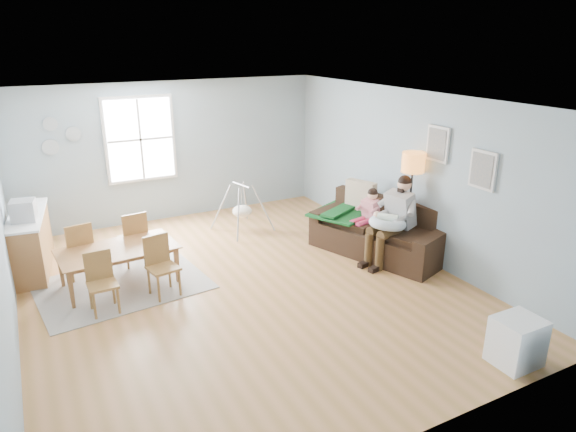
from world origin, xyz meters
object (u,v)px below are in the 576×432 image
chair_ne (134,236)px  counter (31,242)px  father (393,217)px  floor_lamp (413,172)px  chair_sw (101,279)px  chair_nw (79,247)px  monitor (23,211)px  dining_table (120,267)px  storage_cube (516,342)px  baby_swing (242,210)px  toddler (368,209)px  chair_se (160,262)px  sofa (380,235)px

chair_ne → counter: bearing=157.8°
father → chair_ne: size_ratio=1.56×
floor_lamp → chair_sw: bearing=173.5°
chair_nw → floor_lamp: bearing=-19.0°
chair_sw → monitor: bearing=117.3°
floor_lamp → dining_table: size_ratio=1.08×
chair_sw → counter: size_ratio=0.48×
storage_cube → baby_swing: (-1.06, 5.28, 0.13)m
floor_lamp → toddler: bearing=130.1°
chair_se → chair_nw: (-0.95, 1.05, 0.02)m
floor_lamp → counter: floor_lamp is taller
dining_table → chair_nw: (-0.48, 0.52, 0.22)m
toddler → storage_cube: (-0.43, -3.39, -0.47)m
floor_lamp → dining_table: floor_lamp is taller
chair_se → storage_cube: bearing=-48.9°
chair_nw → counter: counter is taller
chair_ne → monitor: monitor is taller
father → dining_table: size_ratio=0.85×
storage_cube → monitor: size_ratio=1.47×
chair_se → monitor: monitor is taller
chair_se → counter: counter is taller
chair_se → counter: bearing=132.2°
storage_cube → chair_sw: 5.17m
dining_table → chair_ne: size_ratio=1.83×
dining_table → counter: size_ratio=0.97×
floor_lamp → chair_nw: bearing=161.0°
floor_lamp → chair_ne: floor_lamp is taller
dining_table → monitor: monitor is taller
toddler → chair_nw: 4.59m
sofa → dining_table: bearing=168.9°
floor_lamp → chair_se: (-3.93, 0.63, -0.98)m
storage_cube → chair_se: 4.66m
toddler → floor_lamp: floor_lamp is taller
father → monitor: 5.61m
baby_swing → chair_sw: bearing=-146.5°
sofa → chair_nw: sofa is taller
floor_lamp → storage_cube: (-0.86, -2.87, -1.19)m
floor_lamp → counter: 6.07m
chair_nw → chair_ne: (0.83, 0.09, 0.00)m
counter → chair_se: bearing=-47.8°
storage_cube → chair_se: chair_se is taller
father → dining_table: bearing=164.2°
floor_lamp → dining_table: (-4.40, 1.16, -1.18)m
storage_cube → floor_lamp: bearing=73.2°
sofa → floor_lamp: 1.24m
storage_cube → monitor: monitor is taller
sofa → father: 0.56m
chair_se → chair_ne: size_ratio=0.96×
father → chair_nw: 4.86m
father → monitor: father is taller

